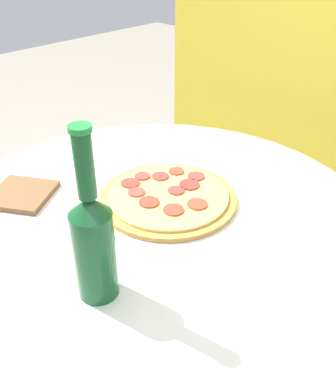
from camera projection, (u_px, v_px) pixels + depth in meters
name	position (u px, v px, depth m)	size (l,w,h in m)	color
table	(157.00, 281.00, 0.94)	(0.88, 0.88, 0.71)	silver
pizza	(168.00, 197.00, 0.88)	(0.28, 0.28, 0.02)	#B77F3D
beer_bottle	(93.00, 240.00, 0.61)	(0.06, 0.06, 0.28)	#144C23
pizza_paddle	(8.00, 193.00, 0.90)	(0.24, 0.19, 0.02)	brown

